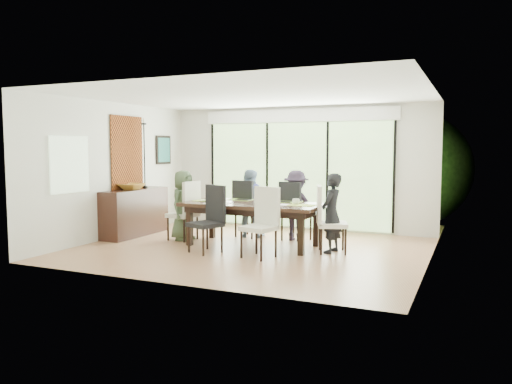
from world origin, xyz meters
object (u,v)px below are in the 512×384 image
at_px(chair_far_left, 250,208).
at_px(chair_near_left, 205,219).
at_px(cup_b, 258,201).
at_px(chair_far_right, 296,211).
at_px(person_far_right, 296,206).
at_px(person_far_left, 249,203).
at_px(chair_right_end, 333,219).
at_px(person_right_end, 332,213).
at_px(cup_a, 222,198).
at_px(laptop, 209,201).
at_px(bowl, 131,187).
at_px(vase, 256,199).
at_px(sideboard, 135,212).
at_px(chair_left_end, 183,210).
at_px(table_top, 253,205).
at_px(cup_c, 296,201).
at_px(chair_near_right, 259,222).
at_px(person_left_end, 183,205).

height_order(chair_far_left, chair_near_left, same).
xyz_separation_m(chair_far_left, cup_b, (0.60, -0.95, 0.26)).
bearing_deg(chair_far_right, person_far_right, 104.29).
bearing_deg(cup_b, person_far_left, 122.83).
bearing_deg(person_far_left, chair_far_right, 174.51).
xyz_separation_m(chair_right_end, person_right_end, (-0.02, 0.00, 0.10)).
bearing_deg(cup_a, person_right_end, -3.94).
bearing_deg(chair_right_end, laptop, 72.63).
height_order(chair_far_left, bowl, chair_far_left).
distance_m(person_far_left, cup_a, 0.74).
relative_size(laptop, cup_b, 3.30).
xyz_separation_m(vase, sideboard, (-2.72, -0.00, -0.38)).
distance_m(chair_near_left, cup_b, 1.04).
bearing_deg(chair_left_end, table_top, 97.55).
bearing_deg(cup_a, table_top, -12.09).
height_order(person_right_end, cup_a, person_right_end).
xyz_separation_m(chair_near_left, cup_c, (1.30, 0.97, 0.26)).
height_order(chair_left_end, person_far_left, person_far_left).
relative_size(table_top, chair_near_right, 2.18).
bearing_deg(table_top, cup_a, 167.91).
height_order(chair_near_right, person_far_right, person_far_right).
xyz_separation_m(vase, cup_a, (-0.75, 0.10, -0.01)).
distance_m(chair_far_left, person_far_right, 1.01).
relative_size(person_left_end, cup_b, 12.90).
bearing_deg(person_far_left, chair_far_left, -96.64).
relative_size(person_far_left, vase, 10.75).
distance_m(chair_left_end, sideboard, 1.18).
relative_size(chair_left_end, cup_c, 8.87).
distance_m(chair_far_left, vase, 0.98).
height_order(chair_far_left, cup_a, chair_far_left).
height_order(table_top, laptop, laptop).
bearing_deg(cup_b, cup_c, 17.10).
distance_m(chair_left_end, person_left_end, 0.10).
distance_m(table_top, chair_far_left, 0.98).
bearing_deg(person_left_end, person_far_right, -67.83).
distance_m(cup_b, bowl, 2.83).
bearing_deg(person_right_end, person_far_right, -124.33).
distance_m(chair_right_end, laptop, 2.36).
bearing_deg(vase, chair_far_right, 57.99).
xyz_separation_m(chair_left_end, person_left_end, (0.02, 0.00, 0.10)).
distance_m(person_right_end, vase, 1.44).
distance_m(vase, bowl, 2.73).
relative_size(chair_near_left, person_left_end, 0.85).
height_order(chair_far_left, chair_near_right, same).
xyz_separation_m(cup_c, bowl, (-3.47, -0.15, 0.17)).
distance_m(vase, laptop, 0.91).
height_order(chair_left_end, vase, chair_left_end).
bearing_deg(chair_right_end, person_far_right, 29.06).
relative_size(chair_near_left, person_right_end, 0.85).
height_order(chair_near_right, cup_c, chair_near_right).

